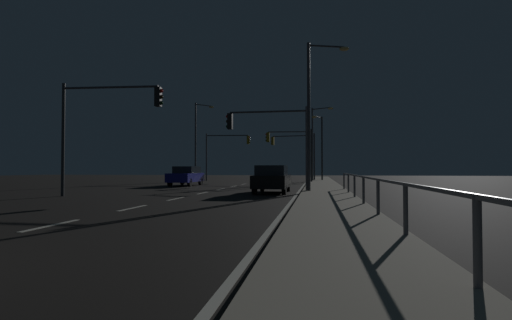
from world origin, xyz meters
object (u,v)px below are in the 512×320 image
object	(u,v)px
car_oncoming	(186,176)
traffic_light_overhead_east	(106,115)
street_lamp_corner	(320,141)
traffic_light_near_right	(291,144)
traffic_light_near_left	(226,147)
street_lamp_median	(316,136)
street_lamp_across_street	(315,102)
street_lamp_far_end	(198,135)
car	(272,179)
traffic_light_mid_left	(269,131)
traffic_light_far_right	(294,147)

from	to	relation	value
car_oncoming	traffic_light_overhead_east	xyz separation A→B (m)	(0.15, -11.95, 3.25)
street_lamp_corner	traffic_light_near_right	bearing A→B (deg)	-119.00
traffic_light_near_left	street_lamp_median	distance (m)	10.32
traffic_light_overhead_east	street_lamp_across_street	world-z (taller)	street_lamp_across_street
street_lamp_across_street	street_lamp_far_end	xyz separation A→B (m)	(-12.42, 16.72, -0.16)
traffic_light_near_left	street_lamp_corner	world-z (taller)	street_lamp_corner
car	traffic_light_overhead_east	xyz separation A→B (m)	(-7.87, -4.11, 3.25)
traffic_light_overhead_east	street_lamp_far_end	xyz separation A→B (m)	(-2.12, 21.04, 0.93)
traffic_light_near_right	street_lamp_across_street	size ratio (longest dim) A/B	0.60
traffic_light_overhead_east	traffic_light_mid_left	size ratio (longest dim) A/B	1.17
street_lamp_far_end	traffic_light_near_left	bearing A→B (deg)	53.60
traffic_light_mid_left	traffic_light_near_right	bearing A→B (deg)	88.88
traffic_light_near_right	street_lamp_corner	size ratio (longest dim) A/B	0.72
car_oncoming	street_lamp_corner	distance (m)	16.88
street_lamp_median	street_lamp_across_street	xyz separation A→B (m)	(-0.02, -18.34, 0.37)
car	traffic_light_overhead_east	size ratio (longest dim) A/B	0.77
street_lamp_median	street_lamp_far_end	size ratio (longest dim) A/B	0.92
street_lamp_far_end	street_lamp_corner	bearing A→B (deg)	13.92
street_lamp_across_street	traffic_light_near_left	bearing A→B (deg)	117.21
traffic_light_near_right	street_lamp_far_end	xyz separation A→B (m)	(-10.03, 2.07, 1.25)
car_oncoming	street_lamp_far_end	size ratio (longest dim) A/B	0.52
street_lamp_across_street	street_lamp_far_end	distance (m)	20.83
car	street_lamp_across_street	world-z (taller)	street_lamp_across_street
traffic_light_near_left	street_lamp_across_street	xyz separation A→B (m)	(10.17, -19.78, 1.28)
car_oncoming	traffic_light_mid_left	distance (m)	11.09
car	street_lamp_median	world-z (taller)	street_lamp_median
car_oncoming	street_lamp_median	size ratio (longest dim) A/B	0.57
street_lamp_median	street_lamp_across_street	world-z (taller)	street_lamp_across_street
traffic_light_far_right	street_lamp_far_end	xyz separation A→B (m)	(-10.02, -4.57, 1.09)
street_lamp_across_street	car_oncoming	bearing A→B (deg)	143.87
traffic_light_near_left	street_lamp_across_street	distance (m)	22.27
street_lamp_corner	street_lamp_far_end	size ratio (longest dim) A/B	0.83
street_lamp_across_street	street_lamp_far_end	world-z (taller)	street_lamp_across_street
traffic_light_near_left	traffic_light_mid_left	bearing A→B (deg)	-69.04
street_lamp_far_end	traffic_light_mid_left	bearing A→B (deg)	-59.44
street_lamp_corner	street_lamp_median	xyz separation A→B (m)	(-0.52, -1.58, 0.39)
car_oncoming	traffic_light_far_right	bearing A→B (deg)	59.52
street_lamp_far_end	traffic_light_near_right	bearing A→B (deg)	-11.67
car_oncoming	traffic_light_far_right	distance (m)	16.16
car_oncoming	traffic_light_near_right	xyz separation A→B (m)	(8.05, 7.02, 2.94)
street_lamp_across_street	traffic_light_mid_left	bearing A→B (deg)	175.36
traffic_light_overhead_east	street_lamp_median	xyz separation A→B (m)	(10.32, 22.67, 0.73)
car_oncoming	street_lamp_median	distance (m)	15.50
traffic_light_mid_left	street_lamp_across_street	world-z (taller)	street_lamp_across_street
traffic_light_near_right	traffic_light_far_right	world-z (taller)	traffic_light_far_right
street_lamp_across_street	street_lamp_far_end	size ratio (longest dim) A/B	1.00
street_lamp_median	street_lamp_across_street	distance (m)	18.35
traffic_light_near_right	traffic_light_overhead_east	xyz separation A→B (m)	(-7.91, -18.97, 0.31)
traffic_light_near_right	street_lamp_median	world-z (taller)	street_lamp_median
street_lamp_median	street_lamp_far_end	world-z (taller)	street_lamp_far_end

